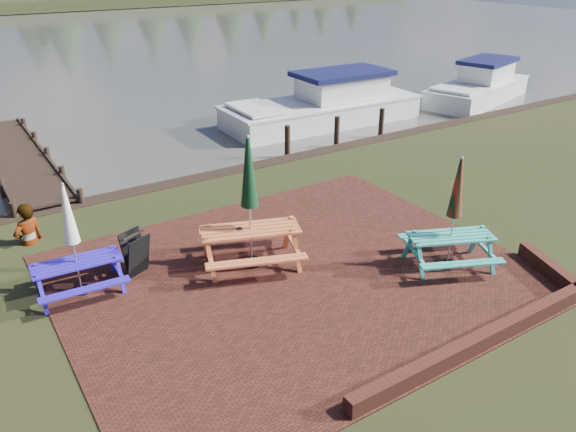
% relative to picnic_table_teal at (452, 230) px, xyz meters
% --- Properties ---
extents(ground, '(120.00, 120.00, 0.00)m').
position_rel_picnic_table_teal_xyz_m(ground, '(-2.85, 0.43, -0.84)').
color(ground, black).
rests_on(ground, ground).
extents(paving, '(9.00, 7.50, 0.02)m').
position_rel_picnic_table_teal_xyz_m(paving, '(-2.85, 1.43, -0.83)').
color(paving, '#331810').
rests_on(paving, ground).
extents(brick_wall, '(6.21, 1.79, 0.30)m').
position_rel_picnic_table_teal_xyz_m(brick_wall, '(-0.71, -1.98, -0.69)').
color(brick_wall, '#4C1E16').
rests_on(brick_wall, ground).
extents(water, '(120.00, 60.00, 0.02)m').
position_rel_picnic_table_teal_xyz_m(water, '(-2.85, 37.43, -0.84)').
color(water, '#423F38').
rests_on(water, ground).
extents(picnic_table_teal, '(2.19, 2.09, 2.38)m').
position_rel_picnic_table_teal_xyz_m(picnic_table_teal, '(0.00, 0.00, 0.00)').
color(picnic_table_teal, teal).
rests_on(picnic_table_teal, ground).
extents(picnic_table_red, '(2.49, 2.36, 2.78)m').
position_rel_picnic_table_teal_xyz_m(picnic_table_red, '(-3.39, 2.26, 0.14)').
color(picnic_table_red, orange).
rests_on(picnic_table_red, ground).
extents(picnic_table_blue, '(1.70, 1.53, 2.24)m').
position_rel_picnic_table_teal_xyz_m(picnic_table_blue, '(-6.65, 3.12, -0.05)').
color(picnic_table_blue, '#2C1AC4').
rests_on(picnic_table_blue, ground).
extents(chalkboard, '(0.58, 0.71, 0.88)m').
position_rel_picnic_table_teal_xyz_m(chalkboard, '(-5.49, 3.23, -0.38)').
color(chalkboard, black).
rests_on(chalkboard, ground).
extents(jetty, '(1.76, 9.08, 1.00)m').
position_rel_picnic_table_teal_xyz_m(jetty, '(-6.35, 11.71, -0.72)').
color(jetty, black).
rests_on(jetty, ground).
extents(boat_near, '(7.95, 2.96, 2.13)m').
position_rel_picnic_table_teal_xyz_m(boat_near, '(4.68, 10.64, -0.40)').
color(boat_near, silver).
rests_on(boat_near, ground).
extents(boat_far, '(6.65, 3.88, 1.96)m').
position_rel_picnic_table_teal_xyz_m(boat_far, '(12.57, 9.79, -0.45)').
color(boat_far, silver).
rests_on(boat_far, ground).
extents(person, '(0.80, 0.67, 1.88)m').
position_rel_picnic_table_teal_xyz_m(person, '(-7.10, 5.79, 0.10)').
color(person, gray).
rests_on(person, ground).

